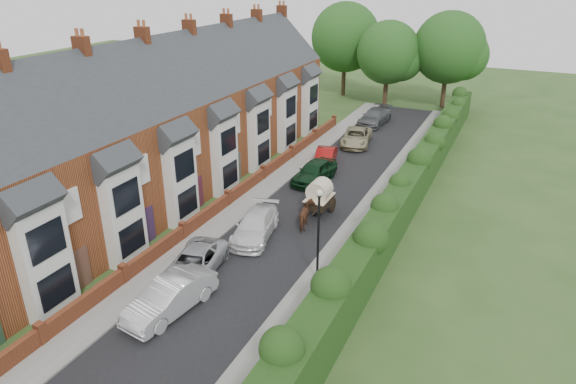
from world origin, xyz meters
name	(u,v)px	position (x,y,z in m)	size (l,w,h in m)	color
ground	(216,311)	(0.00, 0.00, 0.00)	(140.00, 140.00, 0.00)	#2D4C1E
road	(302,213)	(-0.50, 11.00, 0.01)	(6.00, 58.00, 0.02)	black
pavement_hedge_side	(363,225)	(3.60, 11.00, 0.06)	(2.20, 58.00, 0.12)	gray
pavement_house_side	(249,202)	(-4.35, 11.00, 0.06)	(1.70, 58.00, 0.12)	gray
kerb_hedge_side	(347,221)	(2.55, 11.00, 0.07)	(0.18, 58.00, 0.13)	gray
kerb_house_side	(260,204)	(-3.55, 11.00, 0.07)	(0.18, 58.00, 0.13)	gray
hedge	(394,208)	(5.40, 11.00, 1.60)	(2.10, 58.00, 2.85)	#163410
terrace_row	(154,130)	(-10.87, 9.98, 4.47)	(9.05, 40.50, 11.50)	#9C4D27
garden_wall_row	(228,199)	(-5.35, 10.00, 0.46)	(0.35, 40.35, 1.10)	brown
lamppost	(318,226)	(3.40, 4.00, 3.30)	(0.32, 0.32, 5.16)	black
tree_far_left	(392,54)	(-2.65, 40.08, 5.71)	(7.14, 6.80, 9.29)	#332316
tree_far_right	(453,50)	(3.39, 42.08, 6.31)	(7.98, 7.60, 10.31)	#332316
tree_far_back	(349,39)	(-8.59, 43.08, 6.62)	(8.40, 8.00, 10.82)	#332316
car_silver_a	(170,297)	(-1.85, -0.85, 0.79)	(1.68, 4.82, 1.59)	silver
car_silver_b	(194,264)	(-2.59, 2.13, 0.68)	(2.24, 4.87, 1.35)	#AAACB1
car_white	(255,226)	(-1.70, 7.00, 0.71)	(1.99, 4.90, 1.42)	white
car_green	(314,171)	(-1.76, 16.20, 0.80)	(1.88, 4.67, 1.59)	black
car_red	(325,157)	(-2.31, 19.74, 0.66)	(1.40, 4.02, 1.33)	maroon
car_beige	(356,137)	(-1.62, 25.60, 0.71)	(2.34, 5.07, 1.41)	tan
car_grey	(375,117)	(-1.96, 32.41, 0.77)	(2.16, 5.30, 1.54)	#515357
horse	(307,216)	(0.55, 9.34, 0.80)	(0.86, 1.89, 1.60)	#55301F
horse_cart	(320,195)	(0.55, 11.39, 1.34)	(1.47, 3.26, 2.35)	black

